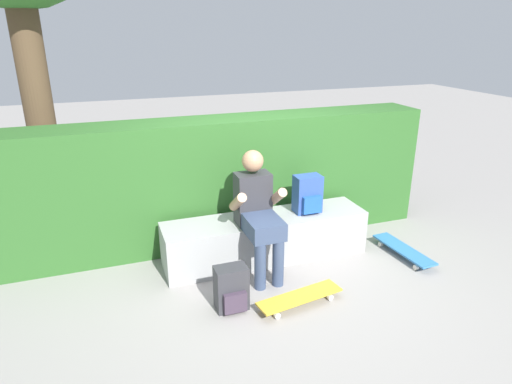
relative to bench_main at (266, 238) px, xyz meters
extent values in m
plane|color=gray|center=(0.00, -0.31, -0.23)|extent=(24.00, 24.00, 0.00)
cube|color=#9C9D9C|center=(0.00, 0.00, 0.00)|extent=(2.14, 0.51, 0.47)
cube|color=#333338|center=(-0.17, -0.08, 0.49)|extent=(0.34, 0.22, 0.52)
sphere|color=tan|center=(-0.17, -0.08, 0.88)|extent=(0.21, 0.21, 0.21)
cube|color=#384766|center=(-0.17, -0.39, 0.32)|extent=(0.32, 0.40, 0.17)
cylinder|color=#384766|center=(-0.26, -0.54, 0.00)|extent=(0.11, 0.11, 0.47)
cylinder|color=#384766|center=(-0.08, -0.54, 0.00)|extent=(0.11, 0.11, 0.47)
cylinder|color=tan|center=(-0.37, -0.22, 0.53)|extent=(0.09, 0.33, 0.27)
cylinder|color=tan|center=(0.03, -0.22, 0.53)|extent=(0.09, 0.33, 0.27)
cube|color=gold|center=(-0.02, -0.91, -0.15)|extent=(0.82, 0.32, 0.02)
cylinder|color=silver|center=(0.24, -0.79, -0.21)|extent=(0.06, 0.04, 0.05)
cylinder|color=silver|center=(0.27, -0.94, -0.21)|extent=(0.06, 0.04, 0.05)
cylinder|color=silver|center=(-0.31, -0.88, -0.21)|extent=(0.06, 0.04, 0.05)
cylinder|color=silver|center=(-0.28, -1.02, -0.21)|extent=(0.06, 0.04, 0.05)
cube|color=teal|center=(1.40, -0.47, -0.15)|extent=(0.25, 0.81, 0.02)
cylinder|color=silver|center=(1.31, -0.20, -0.21)|extent=(0.04, 0.06, 0.05)
cylinder|color=silver|center=(1.46, -0.19, -0.21)|extent=(0.04, 0.06, 0.05)
cylinder|color=silver|center=(1.35, -0.76, -0.21)|extent=(0.04, 0.06, 0.05)
cylinder|color=silver|center=(1.50, -0.75, -0.21)|extent=(0.04, 0.06, 0.05)
cube|color=#2D4C99|center=(0.47, 0.00, 0.43)|extent=(0.28, 0.18, 0.40)
cube|color=#1F53A6|center=(0.47, -0.11, 0.35)|extent=(0.20, 0.05, 0.18)
cube|color=#333338|center=(-0.60, -0.74, -0.03)|extent=(0.28, 0.18, 0.40)
cube|color=#3F3242|center=(-0.60, -0.86, -0.11)|extent=(0.20, 0.05, 0.18)
cube|color=#2D5E26|center=(-0.36, 0.62, 0.47)|extent=(4.88, 0.55, 1.40)
cylinder|color=brown|center=(-2.12, 1.50, 1.32)|extent=(0.31, 0.31, 3.12)
camera|label=1|loc=(-1.52, -3.95, 2.10)|focal=31.32mm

